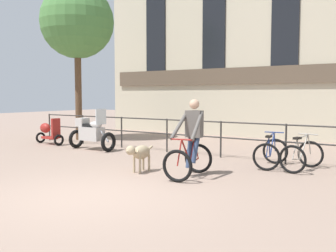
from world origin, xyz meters
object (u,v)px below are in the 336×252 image
at_px(parked_bicycle_near_lamp, 271,153).
at_px(parked_bicycle_mid_left, 302,155).
at_px(parked_scooter, 49,132).
at_px(dog, 139,153).
at_px(cyclist_with_bike, 191,142).
at_px(parked_motorcycle, 91,133).

height_order(parked_bicycle_near_lamp, parked_bicycle_mid_left, same).
xyz_separation_m(parked_bicycle_mid_left, parked_scooter, (-9.02, -0.15, 0.10)).
bearing_deg(parked_bicycle_mid_left, dog, 44.99).
height_order(cyclist_with_bike, parked_bicycle_near_lamp, cyclist_with_bike).
distance_m(parked_bicycle_near_lamp, parked_bicycle_mid_left, 0.75).
height_order(cyclist_with_bike, dog, cyclist_with_bike).
xyz_separation_m(cyclist_with_bike, dog, (-1.21, -0.30, -0.30)).
bearing_deg(parked_bicycle_near_lamp, parked_scooter, -6.86).
height_order(dog, parked_motorcycle, parked_motorcycle).
bearing_deg(parked_motorcycle, cyclist_with_bike, -108.47).
xyz_separation_m(cyclist_with_bike, parked_motorcycle, (-4.84, 1.75, -0.20)).
distance_m(parked_motorcycle, parked_bicycle_near_lamp, 5.93).
relative_size(parked_bicycle_mid_left, parked_scooter, 0.90).
height_order(cyclist_with_bike, parked_scooter, cyclist_with_bike).
bearing_deg(parked_scooter, cyclist_with_bike, -98.13).
distance_m(cyclist_with_bike, parked_bicycle_near_lamp, 2.36).
bearing_deg(dog, cyclist_with_bike, 15.26).
relative_size(cyclist_with_bike, dog, 1.79).
relative_size(cyclist_with_bike, parked_scooter, 1.29).
xyz_separation_m(parked_motorcycle, parked_bicycle_near_lamp, (5.91, 0.32, -0.20)).
bearing_deg(parked_bicycle_near_lamp, parked_bicycle_mid_left, 172.12).
height_order(parked_bicycle_near_lamp, parked_scooter, parked_scooter).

